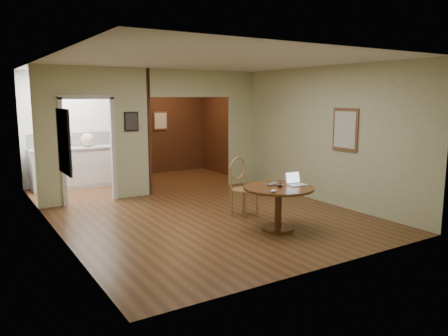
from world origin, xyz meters
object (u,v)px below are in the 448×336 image
dining_table (278,198)px  closed_laptop (276,184)px  open_laptop (295,181)px  chair (242,183)px

dining_table → closed_laptop: bearing=66.1°
dining_table → open_laptop: (0.33, -0.01, 0.24)m
dining_table → chair: size_ratio=1.06×
chair → open_laptop: 1.09m
chair → open_laptop: bearing=-86.0°
dining_table → chair: chair is taller
chair → closed_laptop: (0.07, -0.88, 0.13)m
chair → closed_laptop: bearing=-99.6°
dining_table → closed_laptop: size_ratio=3.48×
dining_table → chair: bearing=90.8°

